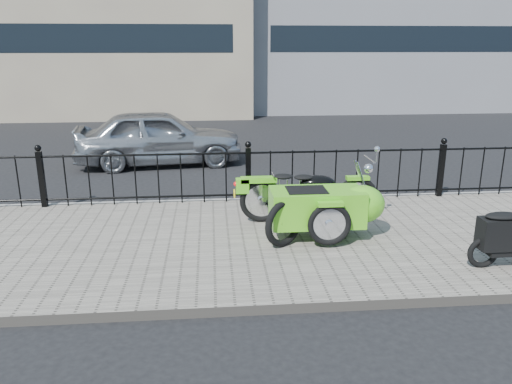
{
  "coord_description": "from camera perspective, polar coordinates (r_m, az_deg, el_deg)",
  "views": [
    {
      "loc": [
        -0.62,
        -7.12,
        2.79
      ],
      "look_at": [
        0.01,
        -0.1,
        0.7
      ],
      "focal_mm": 35.0,
      "sensor_mm": 36.0,
      "label": 1
    }
  ],
  "objects": [
    {
      "name": "ground",
      "position": [
        7.67,
        -0.14,
        -4.79
      ],
      "size": [
        120.0,
        120.0,
        0.0
      ],
      "primitive_type": "plane",
      "color": "black",
      "rests_on": "ground"
    },
    {
      "name": "sidewalk",
      "position": [
        7.19,
        0.2,
        -5.79
      ],
      "size": [
        30.0,
        3.8,
        0.12
      ],
      "primitive_type": "cube",
      "color": "#686258",
      "rests_on": "ground"
    },
    {
      "name": "curb",
      "position": [
        9.01,
        -0.94,
        -1.12
      ],
      "size": [
        30.0,
        0.1,
        0.12
      ],
      "primitive_type": "cube",
      "color": "gray",
      "rests_on": "ground"
    },
    {
      "name": "iron_fence",
      "position": [
        8.73,
        -0.89,
        1.9
      ],
      "size": [
        14.11,
        0.11,
        1.08
      ],
      "color": "black",
      "rests_on": "sidewalk"
    },
    {
      "name": "motorcycle_sidecar",
      "position": [
        7.25,
        8.08,
        -1.27
      ],
      "size": [
        2.28,
        1.48,
        0.98
      ],
      "color": "black",
      "rests_on": "sidewalk"
    },
    {
      "name": "spare_tire",
      "position": [
        6.8,
        3.23,
        -3.57
      ],
      "size": [
        0.6,
        0.47,
        0.67
      ],
      "primitive_type": "torus",
      "rotation": [
        1.57,
        0.0,
        0.62
      ],
      "color": "black",
      "rests_on": "sidewalk"
    },
    {
      "name": "sedan_car",
      "position": [
        12.2,
        -11.0,
        6.18
      ],
      "size": [
        4.06,
        2.02,
        1.33
      ],
      "primitive_type": "imported",
      "rotation": [
        0.0,
        0.0,
        1.69
      ],
      "color": "#A2A4A9",
      "rests_on": "ground"
    }
  ]
}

